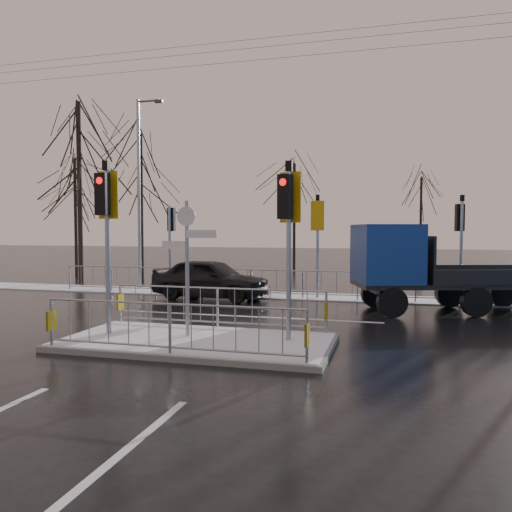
% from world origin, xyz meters
% --- Properties ---
extents(ground, '(120.00, 120.00, 0.00)m').
position_xyz_m(ground, '(0.00, 0.00, 0.00)').
color(ground, black).
rests_on(ground, ground).
extents(snow_verge, '(30.00, 2.00, 0.04)m').
position_xyz_m(snow_verge, '(0.00, 8.60, 0.02)').
color(snow_verge, silver).
rests_on(snow_verge, ground).
extents(lane_markings, '(8.00, 11.38, 0.01)m').
position_xyz_m(lane_markings, '(0.00, -0.33, 0.00)').
color(lane_markings, silver).
rests_on(lane_markings, ground).
extents(traffic_island, '(6.00, 3.04, 4.15)m').
position_xyz_m(traffic_island, '(-0.01, 0.01, 0.39)').
color(traffic_island, slate).
rests_on(traffic_island, ground).
extents(far_kerb_fixtures, '(18.00, 0.65, 3.83)m').
position_xyz_m(far_kerb_fixtures, '(0.29, 8.09, 1.02)').
color(far_kerb_fixtures, gray).
rests_on(far_kerb_fixtures, ground).
extents(car_far_lane, '(4.62, 2.34, 1.51)m').
position_xyz_m(car_far_lane, '(-2.32, 7.10, 0.75)').
color(car_far_lane, black).
rests_on(car_far_lane, ground).
extents(flatbed_truck, '(6.26, 3.78, 2.73)m').
position_xyz_m(flatbed_truck, '(4.81, 5.94, 1.45)').
color(flatbed_truck, black).
rests_on(flatbed_truck, ground).
extents(tree_near_a, '(4.75, 4.75, 8.97)m').
position_xyz_m(tree_near_a, '(-10.50, 11.00, 6.11)').
color(tree_near_a, black).
rests_on(tree_near_a, ground).
extents(tree_near_b, '(4.00, 4.00, 7.55)m').
position_xyz_m(tree_near_b, '(-8.00, 12.50, 5.15)').
color(tree_near_b, black).
rests_on(tree_near_b, ground).
extents(tree_near_c, '(3.50, 3.50, 6.61)m').
position_xyz_m(tree_near_c, '(-12.50, 13.50, 4.50)').
color(tree_near_c, black).
rests_on(tree_near_c, ground).
extents(tree_far_a, '(3.75, 3.75, 7.08)m').
position_xyz_m(tree_far_a, '(-2.00, 22.00, 4.82)').
color(tree_far_a, black).
rests_on(tree_far_a, ground).
extents(tree_far_b, '(3.25, 3.25, 6.14)m').
position_xyz_m(tree_far_b, '(6.00, 24.00, 4.18)').
color(tree_far_b, black).
rests_on(tree_far_b, ground).
extents(street_lamp_left, '(1.25, 0.18, 8.20)m').
position_xyz_m(street_lamp_left, '(-6.43, 9.50, 4.49)').
color(street_lamp_left, gray).
rests_on(street_lamp_left, ground).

